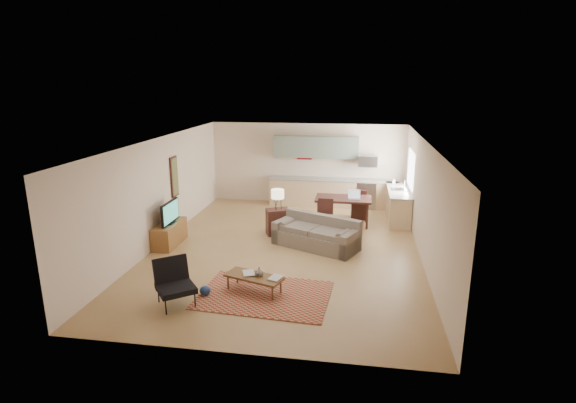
% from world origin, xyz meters
% --- Properties ---
extents(room, '(9.00, 9.00, 9.00)m').
position_xyz_m(room, '(0.00, 0.00, 1.35)').
color(room, '#9A7446').
rests_on(room, ground).
extents(kitchen_counter_back, '(4.26, 0.64, 0.92)m').
position_xyz_m(kitchen_counter_back, '(0.90, 4.18, 0.46)').
color(kitchen_counter_back, tan).
rests_on(kitchen_counter_back, ground).
extents(kitchen_counter_right, '(0.64, 2.26, 0.92)m').
position_xyz_m(kitchen_counter_right, '(2.93, 3.00, 0.46)').
color(kitchen_counter_right, tan).
rests_on(kitchen_counter_right, ground).
extents(kitchen_range, '(0.62, 0.62, 0.90)m').
position_xyz_m(kitchen_range, '(2.00, 4.18, 0.45)').
color(kitchen_range, '#A5A8AD').
rests_on(kitchen_range, ground).
extents(kitchen_microwave, '(0.62, 0.40, 0.35)m').
position_xyz_m(kitchen_microwave, '(2.00, 4.20, 1.55)').
color(kitchen_microwave, '#A5A8AD').
rests_on(kitchen_microwave, room).
extents(upper_cabinets, '(2.80, 0.34, 0.70)m').
position_xyz_m(upper_cabinets, '(0.30, 4.33, 1.95)').
color(upper_cabinets, gray).
rests_on(upper_cabinets, room).
extents(window_right, '(0.02, 1.40, 1.05)m').
position_xyz_m(window_right, '(3.23, 3.00, 1.55)').
color(window_right, white).
rests_on(window_right, room).
extents(wall_art_left, '(0.06, 0.42, 1.10)m').
position_xyz_m(wall_art_left, '(-3.21, 0.90, 1.55)').
color(wall_art_left, olive).
rests_on(wall_art_left, room).
extents(triptych, '(1.70, 0.04, 0.50)m').
position_xyz_m(triptych, '(-0.10, 4.47, 1.75)').
color(triptych, beige).
rests_on(triptych, room).
extents(rug, '(2.63, 1.91, 0.02)m').
position_xyz_m(rug, '(-0.02, -2.54, 0.01)').
color(rug, maroon).
rests_on(rug, floor).
extents(sofa, '(2.43, 1.82, 0.78)m').
position_xyz_m(sofa, '(0.71, 0.25, 0.39)').
color(sofa, '#695D51').
rests_on(sofa, floor).
extents(coffee_table, '(1.26, 0.81, 0.35)m').
position_xyz_m(coffee_table, '(-0.25, -2.42, 0.18)').
color(coffee_table, '#55371A').
rests_on(coffee_table, floor).
extents(book_a, '(0.44, 0.46, 0.03)m').
position_xyz_m(book_a, '(-0.49, -2.39, 0.36)').
color(book_a, maroon).
rests_on(book_a, coffee_table).
extents(book_b, '(0.40, 0.44, 0.02)m').
position_xyz_m(book_b, '(0.08, -2.44, 0.36)').
color(book_b, navy).
rests_on(book_b, coffee_table).
extents(vase, '(0.20, 0.20, 0.18)m').
position_xyz_m(vase, '(-0.15, -2.41, 0.44)').
color(vase, black).
rests_on(vase, coffee_table).
extents(armchair, '(1.06, 1.06, 0.86)m').
position_xyz_m(armchair, '(-1.57, -3.17, 0.43)').
color(armchair, black).
rests_on(armchair, floor).
extents(tv_credenza, '(0.48, 1.24, 0.57)m').
position_xyz_m(tv_credenza, '(-2.99, -0.14, 0.29)').
color(tv_credenza, brown).
rests_on(tv_credenza, floor).
extents(tv, '(0.10, 0.96, 0.57)m').
position_xyz_m(tv, '(-2.94, -0.14, 0.86)').
color(tv, black).
rests_on(tv, tv_credenza).
extents(console_table, '(0.72, 0.61, 0.71)m').
position_xyz_m(console_table, '(-0.40, 1.07, 0.36)').
color(console_table, '#351915').
rests_on(console_table, floor).
extents(table_lamp, '(0.42, 0.42, 0.57)m').
position_xyz_m(table_lamp, '(-0.40, 1.07, 0.99)').
color(table_lamp, beige).
rests_on(table_lamp, console_table).
extents(dining_table, '(1.59, 0.92, 0.81)m').
position_xyz_m(dining_table, '(1.31, 2.22, 0.40)').
color(dining_table, '#351915').
rests_on(dining_table, floor).
extents(dining_chair_near, '(0.43, 0.45, 0.90)m').
position_xyz_m(dining_chair_near, '(0.84, 1.53, 0.45)').
color(dining_chair_near, '#351915').
rests_on(dining_chair_near, floor).
extents(dining_chair_far, '(0.49, 0.51, 0.93)m').
position_xyz_m(dining_chair_far, '(1.79, 2.91, 0.47)').
color(dining_chair_far, '#351915').
rests_on(dining_chair_far, floor).
extents(laptop, '(0.36, 0.28, 0.25)m').
position_xyz_m(laptop, '(1.63, 2.12, 0.93)').
color(laptop, '#A5A8AD').
rests_on(laptop, dining_table).
extents(soap_bottle, '(0.09, 0.09, 0.19)m').
position_xyz_m(soap_bottle, '(2.83, 3.79, 1.02)').
color(soap_bottle, beige).
rests_on(soap_bottle, kitchen_counter_right).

